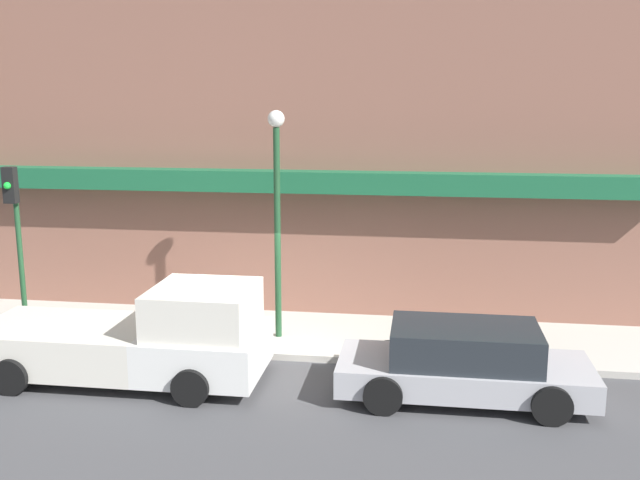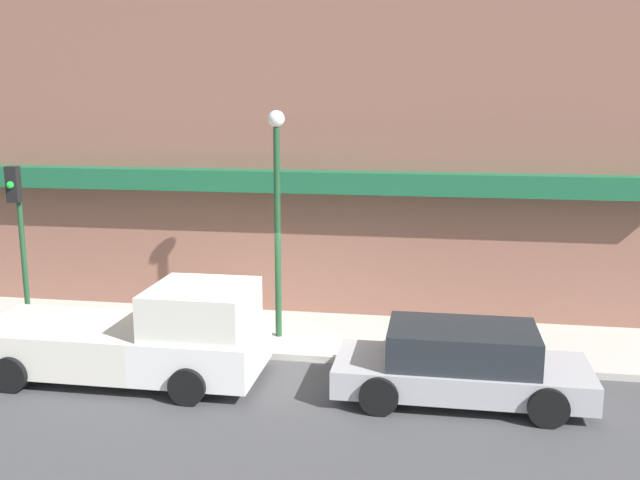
% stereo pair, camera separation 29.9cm
% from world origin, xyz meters
% --- Properties ---
extents(ground_plane, '(80.00, 80.00, 0.00)m').
position_xyz_m(ground_plane, '(0.00, 0.00, 0.00)').
color(ground_plane, '#424244').
extents(sidewalk, '(36.00, 2.99, 0.14)m').
position_xyz_m(sidewalk, '(0.00, 1.50, 0.07)').
color(sidewalk, '#B7B2A8').
rests_on(sidewalk, ground).
extents(building, '(19.80, 3.80, 9.37)m').
position_xyz_m(building, '(-0.01, 4.47, 4.67)').
color(building, brown).
rests_on(building, ground).
extents(pickup_truck, '(5.53, 2.30, 1.89)m').
position_xyz_m(pickup_truck, '(-1.64, -1.34, 0.82)').
color(pickup_truck, white).
rests_on(pickup_truck, ground).
extents(parked_car, '(4.53, 2.00, 1.36)m').
position_xyz_m(parked_car, '(4.47, -1.34, 0.67)').
color(parked_car, '#ADADB2').
rests_on(parked_car, ground).
extents(fire_hydrant, '(0.20, 0.20, 0.71)m').
position_xyz_m(fire_hydrant, '(4.16, 0.75, 0.50)').
color(fire_hydrant, yellow).
rests_on(fire_hydrant, sidewalk).
extents(street_lamp, '(0.36, 0.36, 4.97)m').
position_xyz_m(street_lamp, '(0.55, 1.12, 3.30)').
color(street_lamp, '#1E4728').
rests_on(street_lamp, sidewalk).
extents(traffic_light, '(0.28, 0.42, 3.74)m').
position_xyz_m(traffic_light, '(-5.35, 0.77, 2.71)').
color(traffic_light, '#1E4728').
rests_on(traffic_light, sidewalk).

